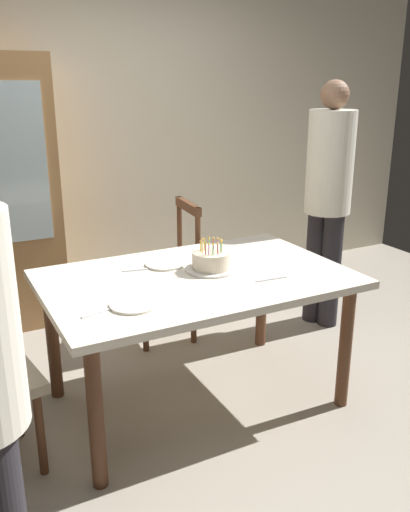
{
  "coord_description": "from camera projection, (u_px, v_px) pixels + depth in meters",
  "views": [
    {
      "loc": [
        -1.2,
        -2.4,
        1.73
      ],
      "look_at": [
        0.05,
        0.0,
        0.85
      ],
      "focal_mm": 38.21,
      "sensor_mm": 36.0,
      "label": 1
    }
  ],
  "objects": [
    {
      "name": "dining_table",
      "position": [
        197.0,
        291.0,
        2.88
      ],
      "size": [
        1.58,
        1.02,
        0.75
      ],
      "color": "silver",
      "rests_on": "ground"
    },
    {
      "name": "chair_spindle_back",
      "position": [
        165.0,
        274.0,
        3.72
      ],
      "size": [
        0.48,
        0.48,
        0.95
      ],
      "color": "beige",
      "rests_on": "ground"
    },
    {
      "name": "plate_far_side",
      "position": [
        165.0,
        264.0,
        3.01
      ],
      "size": [
        0.22,
        0.22,
        0.01
      ],
      "primitive_type": "cylinder",
      "color": "silver",
      "rests_on": "dining_table"
    },
    {
      "name": "fork_far_side",
      "position": [
        139.0,
        270.0,
        2.93
      ],
      "size": [
        0.18,
        0.05,
        0.01
      ],
      "primitive_type": "cube",
      "rotation": [
        0.0,
        0.0,
        -0.21
      ],
      "color": "silver",
      "rests_on": "dining_table"
    },
    {
      "name": "person_guest",
      "position": [
        328.0,
        191.0,
        3.78
      ],
      "size": [
        0.32,
        0.32,
        1.73
      ],
      "color": "#262328",
      "rests_on": "ground"
    },
    {
      "name": "fork_near_guest",
      "position": [
        271.0,
        279.0,
        2.8
      ],
      "size": [
        0.18,
        0.03,
        0.01
      ],
      "primitive_type": "cube",
      "rotation": [
        0.0,
        0.0,
        -0.08
      ],
      "color": "silver",
      "rests_on": "dining_table"
    },
    {
      "name": "plate_near_celebrant",
      "position": [
        134.0,
        305.0,
        2.47
      ],
      "size": [
        0.22,
        0.22,
        0.01
      ],
      "primitive_type": "cylinder",
      "color": "silver",
      "rests_on": "dining_table"
    },
    {
      "name": "ground",
      "position": [
        197.0,
        399.0,
        3.09
      ],
      "size": [
        6.4,
        6.4,
        0.0
      ],
      "primitive_type": "plane",
      "color": "#9E9384"
    },
    {
      "name": "back_wall",
      "position": [
        90.0,
        137.0,
        4.25
      ],
      "size": [
        6.4,
        0.1,
        2.6
      ],
      "primitive_type": "cube",
      "color": "beige",
      "rests_on": "ground"
    },
    {
      "name": "fork_near_celebrant",
      "position": [
        100.0,
        312.0,
        2.4
      ],
      "size": [
        0.18,
        0.06,
        0.01
      ],
      "primitive_type": "cube",
      "rotation": [
        0.0,
        0.0,
        0.24
      ],
      "color": "silver",
      "rests_on": "dining_table"
    },
    {
      "name": "birthday_cake",
      "position": [
        211.0,
        262.0,
        2.92
      ],
      "size": [
        0.28,
        0.28,
        0.17
      ],
      "color": "silver",
      "rests_on": "dining_table"
    }
  ]
}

